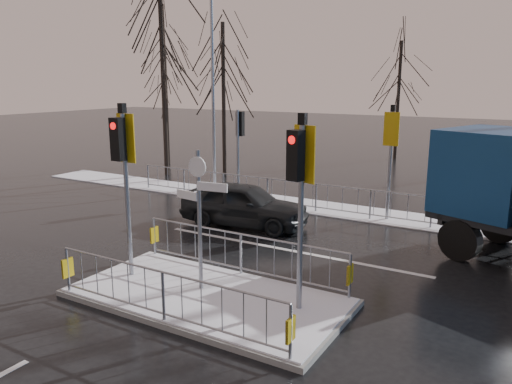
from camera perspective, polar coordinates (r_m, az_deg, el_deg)
The scene contains 11 objects.
ground at distance 11.06m, azimuth -5.62°, elevation -12.20°, with size 120.00×120.00×0.00m, color black.
snow_verge at distance 18.30m, azimuth 10.45°, elevation -2.21°, with size 30.00×2.00×0.04m, color silver.
lane_markings at distance 10.82m, azimuth -6.69°, elevation -12.80°, with size 8.00×11.38×0.01m.
traffic_island at distance 10.92m, azimuth -5.68°, elevation -10.31°, with size 6.00×3.04×4.15m.
far_kerb_fixtures at distance 17.51m, azimuth 10.90°, elevation 0.47°, with size 18.00×0.65×3.83m.
car_far_lane at distance 16.19m, azimuth -1.35°, elevation -1.41°, with size 1.68×4.18×1.42m, color black.
tree_near_a at distance 25.25m, azimuth -10.67°, elevation 15.75°, with size 4.75×4.75×8.97m.
tree_near_b at distance 24.88m, azimuth -3.76°, elevation 13.76°, with size 4.00×4.00×7.55m.
tree_near_c at distance 28.41m, azimuth -10.27°, elevation 12.15°, with size 3.50×3.50×6.61m.
tree_far_a at distance 31.11m, azimuth 16.08°, elevation 12.48°, with size 3.75×3.75×7.08m.
street_lamp_left at distance 21.51m, azimuth -4.80°, elevation 12.19°, with size 1.25×0.18×8.20m.
Camera 1 is at (6.00, -8.06, 4.63)m, focal length 35.00 mm.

